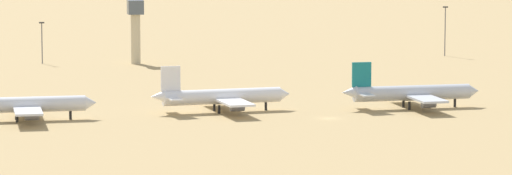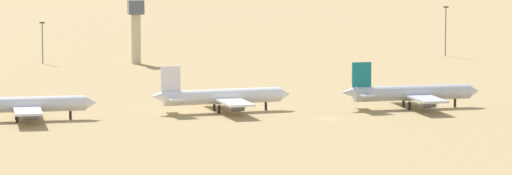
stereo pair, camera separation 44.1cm
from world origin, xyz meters
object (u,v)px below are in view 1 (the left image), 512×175
Objects in this scene: parked_jet_teal_3 at (411,93)px; control_tower at (136,25)px; light_pole_west at (42,39)px; light_pole_mid at (445,28)px; parked_jet_white_2 at (221,97)px; parked_jet_teal_1 at (21,105)px.

control_tower is (-55.03, 128.57, 8.88)m from parked_jet_teal_3.
parked_jet_teal_3 is 160.48m from light_pole_west.
parked_jet_white_2 is at bearing -129.16° from light_pole_mid.
parked_jet_white_2 is (50.51, 5.41, 0.02)m from parked_jet_teal_1.
parked_jet_white_2 is 1.72× the size of control_tower.
parked_jet_teal_1 is 50.80m from parked_jet_white_2.
light_pole_mid is at bearing -1.05° from light_pole_west.
control_tower is (-5.67, 125.12, 8.96)m from parked_jet_white_2.
parked_jet_teal_1 is 99.88m from parked_jet_teal_3.
control_tower is at bearing 111.79° from parked_jet_teal_3.
parked_jet_white_2 is 167.05m from light_pole_mid.
parked_jet_teal_3 is at bearing 1.52° from parked_jet_teal_1.
parked_jet_white_2 is 137.08m from light_pole_west.
control_tower is at bearing -177.77° from light_pole_mid.
control_tower is at bearing 87.51° from parked_jet_white_2.
light_pole_west is at bearing 167.36° from control_tower.
parked_jet_teal_3 is at bearing -9.09° from parked_jet_white_2.
light_pole_west is at bearing 120.99° from parked_jet_teal_3.
parked_jet_white_2 is 0.98× the size of parked_jet_teal_3.
light_pole_west is at bearing 100.38° from parked_jet_white_2.
light_pole_west is at bearing 84.59° from parked_jet_teal_1.
control_tower is 111.21m from light_pole_mid.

